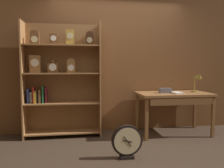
# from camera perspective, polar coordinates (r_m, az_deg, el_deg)

# --- Properties ---
(ground_plane) EXTENTS (10.00, 10.00, 0.00)m
(ground_plane) POSITION_cam_1_polar(r_m,az_deg,el_deg) (3.13, 5.84, -18.66)
(ground_plane) COLOR #3D2D21
(back_wood_panel) EXTENTS (4.80, 0.05, 2.60)m
(back_wood_panel) POSITION_cam_1_polar(r_m,az_deg,el_deg) (4.19, 1.43, 5.40)
(back_wood_panel) COLOR brown
(back_wood_panel) RESTS_ON ground
(bookshelf) EXTENTS (1.33, 0.34, 2.01)m
(bookshelf) POSITION_cam_1_polar(r_m,az_deg,el_deg) (3.91, -13.57, 1.38)
(bookshelf) COLOR #9E6B3D
(bookshelf) RESTS_ON ground
(workbench) EXTENTS (1.31, 0.71, 0.76)m
(workbench) POSITION_cam_1_polar(r_m,az_deg,el_deg) (4.09, 16.10, -3.45)
(workbench) COLOR brown
(workbench) RESTS_ON ground
(desk_lamp) EXTENTS (0.19, 0.19, 0.38)m
(desk_lamp) POSITION_cam_1_polar(r_m,az_deg,el_deg) (4.31, 21.83, 1.18)
(desk_lamp) COLOR olive
(desk_lamp) RESTS_ON workbench
(toolbox_small) EXTENTS (0.21, 0.10, 0.09)m
(toolbox_small) POSITION_cam_1_polar(r_m,az_deg,el_deg) (4.03, 13.90, -1.68)
(toolbox_small) COLOR #595960
(toolbox_small) RESTS_ON workbench
(open_repair_manual) EXTENTS (0.17, 0.23, 0.02)m
(open_repair_manual) POSITION_cam_1_polar(r_m,az_deg,el_deg) (3.99, 16.85, -2.25)
(open_repair_manual) COLOR silver
(open_repair_manual) RESTS_ON workbench
(round_clock_large) EXTENTS (0.42, 0.11, 0.46)m
(round_clock_large) POSITION_cam_1_polar(r_m,az_deg,el_deg) (3.00, 3.97, -14.95)
(round_clock_large) COLOR black
(round_clock_large) RESTS_ON ground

